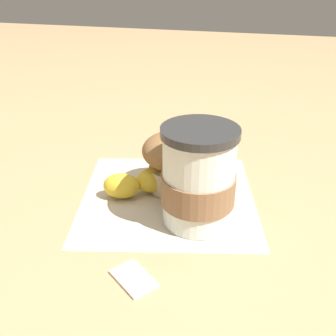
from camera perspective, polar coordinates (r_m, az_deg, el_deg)
The scene contains 6 objects.
ground_plane at distance 0.57m, azimuth -0.00°, elevation -4.29°, with size 3.00×3.00×0.00m, color tan.
paper_napkin at distance 0.57m, azimuth -0.00°, elevation -4.23°, with size 0.25×0.25×0.00m, color beige.
coffee_cup at distance 0.49m, azimuth 4.42°, elevation -1.60°, with size 0.10×0.10×0.13m.
muffin at distance 0.57m, azimuth 0.41°, elevation 1.37°, with size 0.09×0.09×0.09m.
banana at distance 0.58m, azimuth -2.07°, elevation -1.40°, with size 0.12×0.13×0.04m.
sugar_packet at distance 0.44m, azimuth -5.03°, elevation -15.50°, with size 0.05×0.03×0.01m, color white.
Camera 1 is at (-0.13, 0.47, 0.30)m, focal length 42.00 mm.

